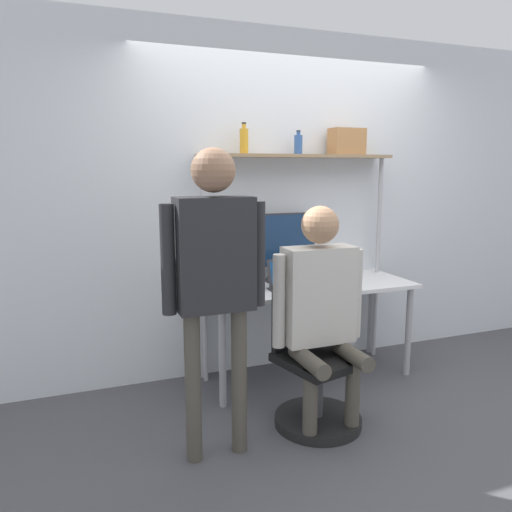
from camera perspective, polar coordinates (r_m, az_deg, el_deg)
The scene contains 13 objects.
ground_plane at distance 3.85m, azimuth 8.04°, elevation -15.28°, with size 12.00×12.00×0.00m, color #4C4C51.
wall_back at distance 4.11m, azimuth 3.80°, elevation 6.01°, with size 8.00×0.06×2.70m.
desk at distance 3.90m, azimuth 5.84°, elevation -4.43°, with size 1.66×0.65×0.75m.
shelf_unit at distance 3.96m, azimuth 4.77°, elevation 7.27°, with size 1.58×0.24×1.74m.
monitor at distance 3.92m, azimuth 2.47°, elevation 1.49°, with size 0.65×0.20×0.54m.
laptop at distance 3.70m, azimuth 3.90°, elevation -2.91°, with size 0.31×0.23×0.22m.
cell_phone at distance 3.80m, azimuth 7.45°, elevation -3.49°, with size 0.07×0.15×0.01m.
office_chair at distance 3.34m, azimuth 6.69°, elevation -14.07°, with size 0.56×0.56×0.91m.
person_seated at distance 3.12m, azimuth 7.41°, elevation -4.95°, with size 0.61×0.48×1.41m.
person_standing at distance 2.71m, azimuth -4.75°, elevation -0.94°, with size 0.58×0.24×1.75m.
bottle_blue at distance 3.96m, azimuth 4.82°, elevation 12.62°, with size 0.06×0.06×0.18m.
bottle_amber at distance 3.79m, azimuth -1.39°, elevation 13.06°, with size 0.06×0.06×0.23m.
storage_box at distance 4.16m, azimuth 10.33°, elevation 12.74°, with size 0.27×0.16×0.21m.
Camera 1 is at (-1.71, -3.03, 1.65)m, focal length 35.00 mm.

